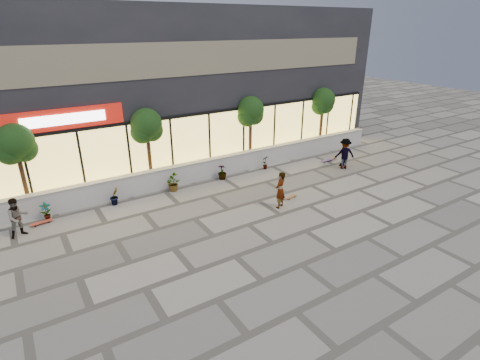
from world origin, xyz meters
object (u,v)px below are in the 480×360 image
tree_midwest (147,128)px  skateboard_left (42,222)px  skateboard_right_near (332,159)px  skater_center (280,190)px  skater_right_far (345,154)px  skater_left (18,217)px  skateboard_right_far (327,160)px  tree_east (323,103)px  tree_mideast (251,113)px  skater_right_near (344,153)px  skateboard_center (291,197)px  tree_west (16,146)px

tree_midwest → skateboard_left: tree_midwest is taller
skateboard_right_near → skater_center: bearing=-162.0°
skater_center → skater_right_far: 6.38m
skater_left → skateboard_right_near: bearing=-14.8°
skater_right_far → skateboard_right_far: size_ratio=2.09×
tree_east → skater_center: 9.59m
tree_mideast → skateboard_right_near: bearing=-25.5°
skater_right_near → skater_right_far: 0.43m
tree_mideast → skater_left: (-12.00, -2.07, -2.20)m
tree_east → skater_right_near: size_ratio=2.55×
tree_east → skater_left: 17.76m
tree_mideast → skateboard_right_near: (4.50, -2.15, -2.91)m
skater_center → skater_left: (-9.92, 3.41, -0.05)m
skater_center → skateboard_right_near: skater_center is taller
skateboard_center → skateboard_right_near: size_ratio=0.94×
tree_east → skateboard_right_near: (-1.00, -2.15, -2.91)m
skater_left → skater_right_near: skater_left is taller
tree_midwest → skateboard_right_far: (10.04, -2.23, -2.90)m
tree_east → skateboard_right_near: tree_east is taller
tree_midwest → skater_left: (-6.00, -2.07, -2.20)m
tree_west → skateboard_right_far: size_ratio=4.70×
skateboard_right_near → skater_left: bearing=170.9°
skateboard_left → skateboard_right_near: bearing=-10.0°
tree_west → skater_left: tree_west is taller
skater_center → skater_left: bearing=-44.6°
tree_mideast → tree_east: bearing=0.0°
tree_west → tree_mideast: bearing=0.0°
tree_east → skater_left: size_ratio=2.48×
skater_left → skateboard_center: bearing=-29.6°
tree_west → tree_mideast: 11.50m
skater_center → skater_left: 10.49m
skater_left → tree_midwest: bearing=4.5°
tree_mideast → tree_east: (5.50, 0.00, 0.00)m
skater_right_far → skater_right_near: bearing=-105.8°
skater_right_near → skateboard_left: (-15.54, 1.72, -0.68)m
tree_east → skateboard_left: tree_east is taller
skateboard_center → tree_east: bearing=25.6°
tree_east → skater_right_near: bearing=-110.6°
tree_east → skater_right_near: (-1.21, -3.22, -2.22)m
skater_left → skateboard_center: skater_left is taller
tree_midwest → skater_right_far: size_ratio=2.25×
skater_center → skateboard_right_near: (6.58, 3.33, -0.76)m
skater_left → skateboard_left: skater_left is taller
skater_center → skater_right_far: skater_right_far is taller
tree_mideast → skater_left: bearing=-170.2°
tree_east → skater_left: bearing=-173.3°
skateboard_right_far → skater_right_far: bearing=-90.9°
skater_center → skateboard_right_far: skater_center is taller
skater_center → skateboard_right_near: size_ratio=2.20×
tree_midwest → skater_left: tree_midwest is taller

